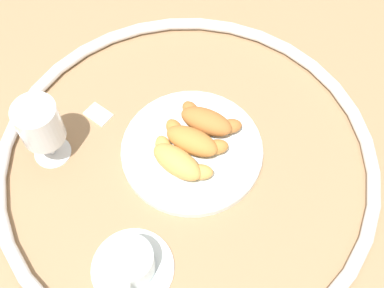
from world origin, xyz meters
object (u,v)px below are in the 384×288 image
object	(u,v)px
pastry_plate	(192,150)
juice_glass_left	(39,128)
croissant_extra	(207,121)
croissant_small	(193,140)
sugar_packet	(98,114)
croissant_large	(178,161)
coffee_cup_near	(131,264)

from	to	relation	value
pastry_plate	juice_glass_left	world-z (taller)	juice_glass_left
croissant_extra	croissant_small	bearing A→B (deg)	-116.86
croissant_small	croissant_extra	distance (m)	0.05
pastry_plate	sugar_packet	size ratio (longest dim) A/B	5.24
pastry_plate	croissant_small	distance (m)	0.03
sugar_packet	croissant_large	bearing A→B (deg)	-0.56
croissant_small	sugar_packet	xyz separation A→B (m)	(-0.19, 0.07, -0.03)
coffee_cup_near	croissant_small	bearing A→B (deg)	71.04
croissant_small	coffee_cup_near	xyz separation A→B (m)	(-0.08, -0.23, -0.01)
juice_glass_left	sugar_packet	size ratio (longest dim) A/B	2.80
croissant_extra	sugar_packet	bearing A→B (deg)	174.48
croissant_extra	coffee_cup_near	world-z (taller)	same
croissant_large	croissant_small	xyz separation A→B (m)	(0.02, 0.04, 0.00)
pastry_plate	coffee_cup_near	size ratio (longest dim) A/B	1.93
pastry_plate	juice_glass_left	bearing A→B (deg)	-174.02
sugar_packet	croissant_extra	bearing A→B (deg)	27.16
pastry_plate	coffee_cup_near	bearing A→B (deg)	-108.92
croissant_small	coffee_cup_near	bearing A→B (deg)	-108.96
juice_glass_left	croissant_extra	bearing A→B (deg)	14.84
croissant_large	coffee_cup_near	distance (m)	0.20
croissant_large	coffee_cup_near	xyz separation A→B (m)	(-0.06, -0.19, -0.01)
pastry_plate	croissant_extra	xyz separation A→B (m)	(0.02, 0.05, 0.03)
croissant_large	coffee_cup_near	size ratio (longest dim) A/B	0.88
coffee_cup_near	sugar_packet	bearing A→B (deg)	110.47
coffee_cup_near	juice_glass_left	bearing A→B (deg)	131.76
juice_glass_left	sugar_packet	bearing A→B (deg)	54.05
croissant_large	croissant_extra	bearing A→B (deg)	63.43
pastry_plate	sugar_packet	bearing A→B (deg)	160.16
pastry_plate	croissant_small	xyz separation A→B (m)	(0.00, 0.00, 0.03)
croissant_small	coffee_cup_near	distance (m)	0.24
croissant_large	sugar_packet	world-z (taller)	croissant_large
croissant_large	croissant_small	distance (m)	0.05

